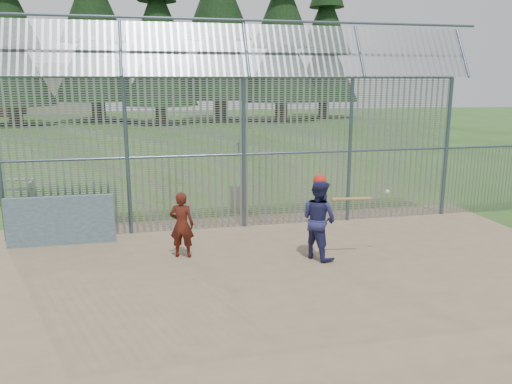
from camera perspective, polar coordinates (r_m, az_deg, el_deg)
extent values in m
plane|color=#2D511E|center=(10.44, 2.39, -9.32)|extent=(120.00, 120.00, 0.00)
cube|color=#756047|center=(9.99, 3.14, -10.30)|extent=(14.00, 10.00, 0.02)
cube|color=#38566B|center=(12.86, -21.39, -3.07)|extent=(2.50, 0.12, 1.20)
imported|color=navy|center=(11.10, 7.19, -3.12)|extent=(1.01, 1.08, 1.78)
imported|color=maroon|center=(11.24, -8.48, -3.72)|extent=(0.62, 0.49, 1.49)
imported|color=slate|center=(26.81, -1.83, 5.14)|extent=(0.57, 0.43, 0.90)
sphere|color=red|center=(10.90, 7.31, 1.29)|extent=(0.28, 0.28, 0.28)
cylinder|color=#AA7F4C|center=(11.11, 10.92, -0.77)|extent=(0.85, 0.18, 0.07)
sphere|color=#AA7F4C|center=(10.95, 8.85, -0.89)|extent=(0.09, 0.09, 0.09)
sphere|color=white|center=(11.42, 14.80, 0.05)|extent=(0.09, 0.09, 0.09)
cylinder|color=#93969B|center=(15.24, -2.04, -0.90)|extent=(0.52, 0.52, 0.70)
cylinder|color=#9EA0A5|center=(15.16, -2.05, 0.46)|extent=(0.56, 0.56, 0.05)
sphere|color=#9EA0A5|center=(15.15, -2.05, 0.64)|extent=(0.10, 0.10, 0.10)
cube|color=gray|center=(17.96, -24.25, 0.04)|extent=(0.06, 0.90, 0.70)
cylinder|color=#47566B|center=(13.01, -14.51, 3.79)|extent=(0.10, 0.10, 4.00)
cylinder|color=#47566B|center=(13.24, -1.40, 4.33)|extent=(0.10, 0.10, 4.00)
cylinder|color=#47566B|center=(14.12, 10.67, 4.63)|extent=(0.10, 0.10, 4.00)
cylinder|color=#47566B|center=(15.54, 20.95, 4.72)|extent=(0.10, 0.10, 4.00)
cylinder|color=#47566B|center=(13.11, -1.45, 13.02)|extent=(12.00, 0.07, 0.07)
cylinder|color=#47566B|center=(13.24, -1.40, 4.33)|extent=(12.00, 0.06, 0.06)
cube|color=gray|center=(13.24, -1.40, 4.33)|extent=(12.00, 0.02, 4.00)
cube|color=gray|center=(12.76, -1.13, 15.95)|extent=(12.00, 0.77, 1.31)
cylinder|color=#47566B|center=(15.69, 20.67, 1.11)|extent=(0.08, 0.08, 2.00)
cylinder|color=#332319|center=(50.74, -25.82, 8.61)|extent=(1.19, 1.19, 3.06)
cone|color=black|center=(51.08, -26.78, 18.33)|extent=(7.48, 7.48, 13.94)
cylinder|color=#332319|center=(52.60, -17.57, 9.56)|extent=(1.33, 1.33, 3.42)
cone|color=black|center=(53.10, -18.30, 20.04)|extent=(8.36, 8.36, 15.58)
cylinder|color=#332319|center=(48.45, -10.78, 9.39)|extent=(1.12, 1.12, 2.88)
cone|color=black|center=(48.73, -11.19, 19.01)|extent=(7.04, 7.04, 13.12)
cylinder|color=#332319|center=(51.95, -4.18, 10.16)|extent=(1.40, 1.40, 3.60)
cylinder|color=#332319|center=(51.23, 2.91, 9.95)|extent=(1.26, 1.26, 3.24)
cone|color=black|center=(51.65, 3.03, 20.17)|extent=(7.92, 7.92, 14.76)
cylinder|color=#332319|center=(56.87, 7.76, 10.01)|extent=(1.19, 1.19, 3.06)
cone|color=black|center=(57.17, 8.03, 18.72)|extent=(7.48, 7.48, 13.94)
cube|color=#B2A58C|center=(68.04, -20.85, 10.95)|extent=(8.00, 7.00, 6.00)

